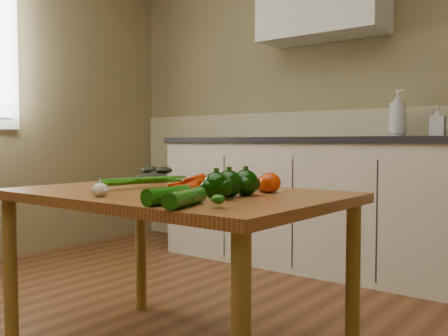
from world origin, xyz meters
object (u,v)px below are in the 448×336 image
Objects in this scene: pepper_a at (229,184)px; tomato_b at (264,184)px; carrot_bunch at (171,182)px; pepper_b at (246,183)px; zucchini_b at (167,195)px; soap_bottle_a at (398,113)px; leafy_greens at (152,173)px; pepper_c at (216,186)px; tomato_a at (248,181)px; tomato_c at (270,183)px; garlic_bulb at (100,190)px; zucchini_a at (185,198)px; soap_bottle_b at (438,121)px; table at (174,210)px.

pepper_a is 1.35× the size of tomato_b.
pepper_b is (0.34, 0.03, 0.01)m from carrot_bunch.
zucchini_b is at bearing -92.89° from tomato_b.
soap_bottle_a is 4.56× the size of tomato_b.
pepper_b is at bearing -16.82° from leafy_greens.
pepper_b is 0.17m from pepper_c.
tomato_a reaches higher than carrot_bunch.
soap_bottle_a reaches higher than zucchini_b.
pepper_a reaches higher than carrot_bunch.
leafy_greens reaches higher than tomato_c.
pepper_b is at bearing 43.01° from garlic_bulb.
zucchini_b is at bearing 176.16° from zucchini_a.
leafy_greens is at bearing 119.78° from garlic_bulb.
soap_bottle_a is at bearing 92.13° from tomato_b.
pepper_a is (0.06, -1.90, -0.33)m from soap_bottle_a.
leafy_greens is 0.72m from pepper_a.
tomato_b is at bearing -11.34° from soap_bottle_b.
pepper_b reaches higher than carrot_bunch.
tomato_b is (0.35, 0.49, 0.01)m from garlic_bulb.
soap_bottle_b reaches higher than table.
soap_bottle_b is at bearing 84.16° from pepper_b.
leafy_greens is 0.59m from tomato_a.
tomato_a is at bearing 95.67° from zucchini_b.
carrot_bunch is 1.30× the size of leafy_greens.
carrot_bunch reaches higher than table.
table is 6.87× the size of soap_bottle_b.
leafy_greens is (-0.60, -1.62, -0.33)m from soap_bottle_a.
tomato_a reaches higher than table.
tomato_a is at bearing 60.81° from garlic_bulb.
soap_bottle_b is at bearing 83.85° from pepper_a.
zucchini_b is (-0.04, -0.18, -0.02)m from pepper_c.
pepper_c is at bearing 25.97° from garlic_bulb.
zucchini_a is (0.11, -2.18, -0.35)m from soap_bottle_a.
soap_bottle_b is at bearing 74.51° from carrot_bunch.
soap_bottle_a is at bearing -105.17° from soap_bottle_b.
garlic_bulb is at bearing -119.19° from tomato_a.
tomato_b reaches higher than table.
pepper_c reaches higher than zucchini_b.
tomato_c is at bearing 27.21° from table.
soap_bottle_b reaches higher than tomato_a.
carrot_bunch is at bearing -175.39° from pepper_b.
zucchini_a is at bearing -84.58° from pepper_b.
tomato_b is (0.32, 0.18, -0.00)m from carrot_bunch.
zucchini_a is at bearing -40.86° from carrot_bunch.
zucchini_b is (-0.04, -0.35, -0.02)m from pepper_b.
pepper_a is 0.20m from tomato_c.
pepper_b is at bearing 7.66° from table.
zucchini_a is (0.01, -0.48, -0.01)m from tomato_c.
garlic_bulb is 0.61m from tomato_b.
tomato_c is at bearing -9.90° from soap_bottle_b.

